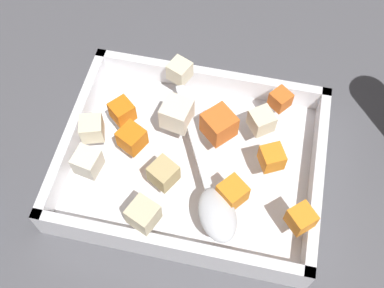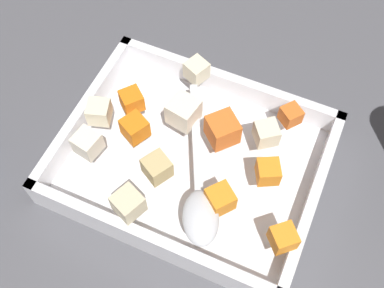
% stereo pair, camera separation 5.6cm
% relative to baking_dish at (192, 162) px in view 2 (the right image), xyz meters
% --- Properties ---
extents(ground_plane, '(4.00, 4.00, 0.00)m').
position_rel_baking_dish_xyz_m(ground_plane, '(-0.01, 0.02, -0.01)').
color(ground_plane, '#4C4C51').
extents(baking_dish, '(0.32, 0.25, 0.05)m').
position_rel_baking_dish_xyz_m(baking_dish, '(0.00, 0.00, 0.00)').
color(baking_dish, silver).
rests_on(baking_dish, ground_plane).
extents(carrot_chunk_corner_nw, '(0.04, 0.04, 0.03)m').
position_rel_baking_dish_xyz_m(carrot_chunk_corner_nw, '(-0.09, 0.03, 0.05)').
color(carrot_chunk_corner_nw, orange).
rests_on(carrot_chunk_corner_nw, baking_dish).
extents(carrot_chunk_center, '(0.04, 0.04, 0.03)m').
position_rel_baking_dish_xyz_m(carrot_chunk_center, '(0.13, -0.07, 0.05)').
color(carrot_chunk_center, orange).
rests_on(carrot_chunk_center, baking_dish).
extents(carrot_chunk_back_center, '(0.05, 0.05, 0.03)m').
position_rel_baking_dish_xyz_m(carrot_chunk_back_center, '(0.03, 0.03, 0.05)').
color(carrot_chunk_back_center, orange).
rests_on(carrot_chunk_back_center, baking_dish).
extents(carrot_chunk_heap_side, '(0.03, 0.03, 0.02)m').
position_rel_baking_dish_xyz_m(carrot_chunk_heap_side, '(0.09, 0.08, 0.05)').
color(carrot_chunk_heap_side, orange).
rests_on(carrot_chunk_heap_side, baking_dish).
extents(carrot_chunk_mid_left, '(0.03, 0.03, 0.03)m').
position_rel_baking_dish_xyz_m(carrot_chunk_mid_left, '(0.09, 0.00, 0.05)').
color(carrot_chunk_mid_left, orange).
rests_on(carrot_chunk_mid_left, baking_dish).
extents(carrot_chunk_far_right, '(0.04, 0.04, 0.03)m').
position_rel_baking_dish_xyz_m(carrot_chunk_far_right, '(0.06, -0.05, 0.05)').
color(carrot_chunk_far_right, orange).
rests_on(carrot_chunk_far_right, baking_dish).
extents(carrot_chunk_far_left, '(0.04, 0.04, 0.03)m').
position_rel_baking_dish_xyz_m(carrot_chunk_far_left, '(-0.07, -0.01, 0.05)').
color(carrot_chunk_far_left, orange).
rests_on(carrot_chunk_far_left, baking_dish).
extents(potato_chunk_rim_edge, '(0.03, 0.03, 0.03)m').
position_rel_baking_dish_xyz_m(potato_chunk_rim_edge, '(-0.04, 0.10, 0.05)').
color(potato_chunk_rim_edge, beige).
rests_on(potato_chunk_rim_edge, baking_dish).
extents(potato_chunk_corner_sw, '(0.03, 0.03, 0.03)m').
position_rel_baking_dish_xyz_m(potato_chunk_corner_sw, '(-0.12, -0.01, 0.05)').
color(potato_chunk_corner_sw, beige).
rests_on(potato_chunk_corner_sw, baking_dish).
extents(potato_chunk_mid_right, '(0.04, 0.04, 0.03)m').
position_rel_baking_dish_xyz_m(potato_chunk_mid_right, '(0.08, 0.05, 0.05)').
color(potato_chunk_mid_right, beige).
rests_on(potato_chunk_mid_right, baking_dish).
extents(potato_chunk_near_left, '(0.04, 0.04, 0.03)m').
position_rel_baking_dish_xyz_m(potato_chunk_near_left, '(-0.03, -0.10, 0.05)').
color(potato_chunk_near_left, beige).
rests_on(potato_chunk_near_left, baking_dish).
extents(potato_chunk_near_right, '(0.04, 0.04, 0.03)m').
position_rel_baking_dish_xyz_m(potato_chunk_near_right, '(-0.02, -0.05, 0.05)').
color(potato_chunk_near_right, tan).
rests_on(potato_chunk_near_right, baking_dish).
extents(parsnip_chunk_heap_top, '(0.04, 0.04, 0.03)m').
position_rel_baking_dish_xyz_m(parsnip_chunk_heap_top, '(-0.03, 0.03, 0.05)').
color(parsnip_chunk_heap_top, silver).
rests_on(parsnip_chunk_heap_top, baking_dish).
extents(parsnip_chunk_corner_se, '(0.03, 0.03, 0.03)m').
position_rel_baking_dish_xyz_m(parsnip_chunk_corner_se, '(-0.11, -0.05, 0.05)').
color(parsnip_chunk_corner_se, silver).
rests_on(parsnip_chunk_corner_se, baking_dish).
extents(serving_spoon, '(0.12, 0.20, 0.02)m').
position_rel_baking_dish_xyz_m(serving_spoon, '(0.04, -0.07, 0.04)').
color(serving_spoon, silver).
rests_on(serving_spoon, baking_dish).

